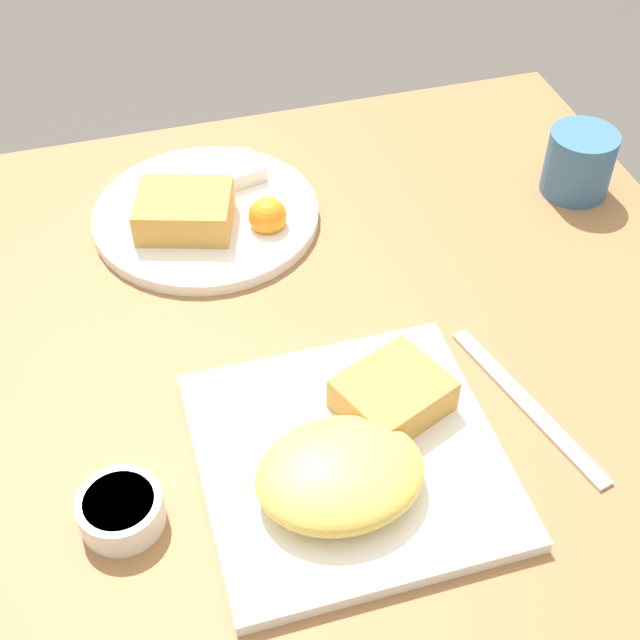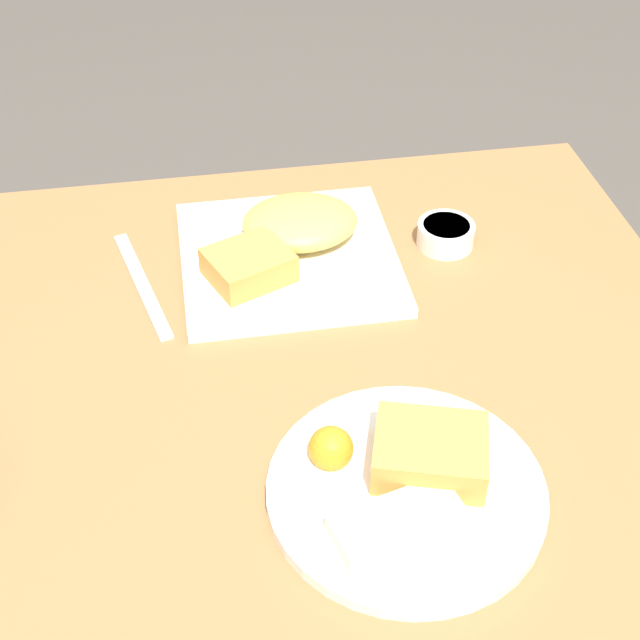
% 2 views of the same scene
% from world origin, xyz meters
% --- Properties ---
extents(dining_table, '(0.93, 0.81, 0.74)m').
position_xyz_m(dining_table, '(0.00, 0.00, 0.64)').
color(dining_table, olive).
rests_on(dining_table, ground_plane).
extents(plate_square_near, '(0.27, 0.27, 0.06)m').
position_xyz_m(plate_square_near, '(-0.01, -0.19, 0.76)').
color(plate_square_near, white).
rests_on(plate_square_near, dining_table).
extents(plate_oval_far, '(0.26, 0.26, 0.05)m').
position_xyz_m(plate_oval_far, '(-0.06, 0.20, 0.75)').
color(plate_oval_far, white).
rests_on(plate_oval_far, dining_table).
extents(sauce_ramekin, '(0.07, 0.07, 0.03)m').
position_xyz_m(sauce_ramekin, '(-0.21, -0.19, 0.75)').
color(sauce_ramekin, white).
rests_on(sauce_ramekin, dining_table).
extents(butter_knife, '(0.07, 0.22, 0.00)m').
position_xyz_m(butter_knife, '(0.18, -0.16, 0.74)').
color(butter_knife, silver).
rests_on(butter_knife, dining_table).
extents(coffee_mug, '(0.08, 0.08, 0.08)m').
position_xyz_m(coffee_mug, '(0.38, 0.13, 0.78)').
color(coffee_mug, '#386693').
rests_on(coffee_mug, dining_table).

